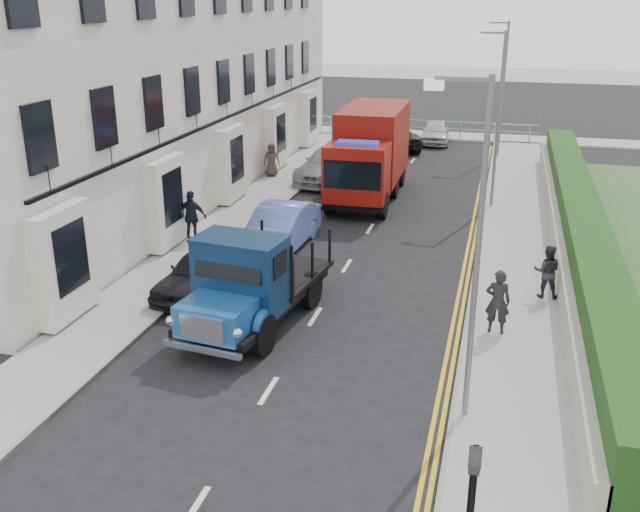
# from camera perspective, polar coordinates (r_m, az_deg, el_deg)

# --- Properties ---
(ground) EXTENTS (120.00, 120.00, 0.00)m
(ground) POSITION_cam_1_polar(r_m,az_deg,el_deg) (17.85, -2.09, -7.52)
(ground) COLOR black
(ground) RESTS_ON ground
(pavement_west) EXTENTS (2.40, 38.00, 0.12)m
(pavement_west) POSITION_cam_1_polar(r_m,az_deg,el_deg) (27.30, -7.17, 2.52)
(pavement_west) COLOR gray
(pavement_west) RESTS_ON ground
(pavement_east) EXTENTS (2.60, 38.00, 0.12)m
(pavement_east) POSITION_cam_1_polar(r_m,az_deg,el_deg) (25.49, 15.38, 0.63)
(pavement_east) COLOR gray
(pavement_east) RESTS_ON ground
(promenade) EXTENTS (30.00, 2.50, 0.12)m
(promenade) POSITION_cam_1_polar(r_m,az_deg,el_deg) (45.10, 8.64, 9.53)
(promenade) COLOR gray
(promenade) RESTS_ON ground
(sea_plane) EXTENTS (120.00, 120.00, 0.00)m
(sea_plane) POSITION_cam_1_polar(r_m,az_deg,el_deg) (75.70, 11.38, 13.62)
(sea_plane) COLOR slate
(sea_plane) RESTS_ON ground
(terrace_west) EXTENTS (6.31, 30.20, 14.25)m
(terrace_west) POSITION_cam_1_polar(r_m,az_deg,el_deg) (31.45, -12.57, 17.74)
(terrace_west) COLOR white
(terrace_west) RESTS_ON ground
(garden_east) EXTENTS (1.45, 28.00, 1.75)m
(garden_east) POSITION_cam_1_polar(r_m,az_deg,el_deg) (25.35, 19.86, 2.03)
(garden_east) COLOR #B2AD9E
(garden_east) RESTS_ON ground
(seafront_railing) EXTENTS (13.00, 0.08, 1.11)m
(seafront_railing) POSITION_cam_1_polar(r_m,az_deg,el_deg) (44.23, 8.56, 10.01)
(seafront_railing) COLOR #59B2A5
(seafront_railing) RESTS_ON ground
(lamp_near) EXTENTS (1.23, 0.18, 7.00)m
(lamp_near) POSITION_cam_1_polar(r_m,az_deg,el_deg) (13.80, 12.10, 1.56)
(lamp_near) COLOR slate
(lamp_near) RESTS_ON ground
(lamp_mid) EXTENTS (1.23, 0.18, 7.00)m
(lamp_mid) POSITION_cam_1_polar(r_m,az_deg,el_deg) (29.42, 13.91, 11.27)
(lamp_mid) COLOR slate
(lamp_mid) RESTS_ON ground
(lamp_far) EXTENTS (1.23, 0.18, 7.00)m
(lamp_far) POSITION_cam_1_polar(r_m,az_deg,el_deg) (39.34, 14.31, 13.39)
(lamp_far) COLOR slate
(lamp_far) RESTS_ON ground
(bedford_lorry) EXTENTS (2.84, 5.76, 2.63)m
(bedford_lorry) POSITION_cam_1_polar(r_m,az_deg,el_deg) (18.32, -6.02, -2.67)
(bedford_lorry) COLOR black
(bedford_lorry) RESTS_ON ground
(red_lorry) EXTENTS (2.58, 7.27, 3.79)m
(red_lorry) POSITION_cam_1_polar(r_m,az_deg,el_deg) (30.56, 4.01, 8.35)
(red_lorry) COLOR black
(red_lorry) RESTS_ON ground
(parked_car_front) EXTENTS (2.11, 4.14, 1.35)m
(parked_car_front) POSITION_cam_1_polar(r_m,az_deg,el_deg) (21.13, -9.32, -1.21)
(parked_car_front) COLOR black
(parked_car_front) RESTS_ON ground
(parked_car_mid) EXTENTS (1.84, 4.66, 1.51)m
(parked_car_mid) POSITION_cam_1_polar(r_m,az_deg,el_deg) (24.45, -3.27, 2.23)
(parked_car_mid) COLOR #5D72C7
(parked_car_mid) RESTS_ON ground
(parked_car_rear) EXTENTS (2.88, 5.59, 1.55)m
(parked_car_rear) POSITION_cam_1_polar(r_m,az_deg,el_deg) (33.75, 0.90, 7.38)
(parked_car_rear) COLOR #A09FA4
(parked_car_rear) RESTS_ON ground
(seafront_car_left) EXTENTS (4.27, 5.66, 1.43)m
(seafront_car_left) POSITION_cam_1_polar(r_m,az_deg,el_deg) (41.19, 5.67, 9.57)
(seafront_car_left) COLOR black
(seafront_car_left) RESTS_ON ground
(seafront_car_right) EXTENTS (1.84, 3.96, 1.31)m
(seafront_car_right) POSITION_cam_1_polar(r_m,az_deg,el_deg) (42.98, 9.23, 9.78)
(seafront_car_right) COLOR #B7B6BB
(seafront_car_right) RESTS_ON ground
(pedestrian_east_near) EXTENTS (0.63, 0.42, 1.71)m
(pedestrian_east_near) POSITION_cam_1_polar(r_m,az_deg,el_deg) (18.65, 14.03, -3.55)
(pedestrian_east_near) COLOR black
(pedestrian_east_near) RESTS_ON pavement_east
(pedestrian_east_far) EXTENTS (0.76, 0.60, 1.56)m
(pedestrian_east_far) POSITION_cam_1_polar(r_m,az_deg,el_deg) (21.23, 17.70, -1.18)
(pedestrian_east_far) COLOR #2A2730
(pedestrian_east_far) RESTS_ON pavement_east
(pedestrian_west_near) EXTENTS (1.08, 0.47, 1.83)m
(pedestrian_west_near) POSITION_cam_1_polar(r_m,az_deg,el_deg) (25.16, -10.21, 3.13)
(pedestrian_west_near) COLOR black
(pedestrian_west_near) RESTS_ON pavement_west
(pedestrian_west_far) EXTENTS (0.89, 0.73, 1.57)m
(pedestrian_west_far) POSITION_cam_1_polar(r_m,az_deg,el_deg) (34.10, -3.89, 7.70)
(pedestrian_west_far) COLOR #40352E
(pedestrian_west_far) RESTS_ON pavement_west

